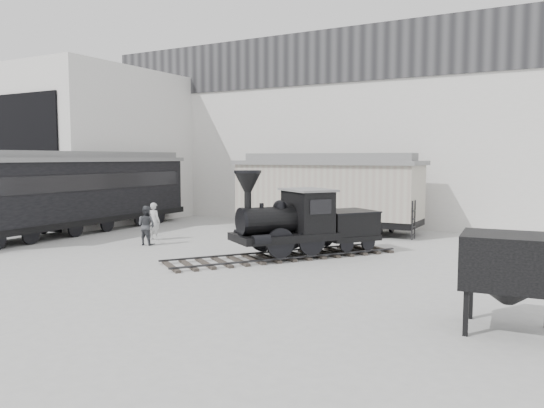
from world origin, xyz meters
The scene contains 9 objects.
ground centered at (0.00, 0.00, 0.00)m, with size 90.00×90.00×0.00m, color #9E9E9B.
north_wall centered at (0.00, 14.98, 5.55)m, with size 34.00×2.51×11.00m.
west_pavilion centered at (-14.50, 9.96, 4.49)m, with size 7.00×12.11×9.00m.
locomotive centered at (1.67, 4.05, 1.21)m, with size 7.06×8.70×3.28m.
boxcar centered at (-0.32, 11.23, 2.13)m, with size 9.93×3.15×4.06m.
passenger_coach centered at (-11.22, 4.83, 2.12)m, with size 3.46×14.42×3.84m.
visitor_a centered at (-6.10, 4.47, 0.87)m, with size 0.64×0.42×1.75m, color silver.
visitor_b centered at (-5.42, 3.19, 0.87)m, with size 0.84×0.66×1.74m, color #3F4145.
coal_hopper centered at (9.60, -1.79, 1.41)m, with size 2.10×1.77×2.17m.
Camera 1 is at (10.61, -14.27, 3.83)m, focal length 35.00 mm.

